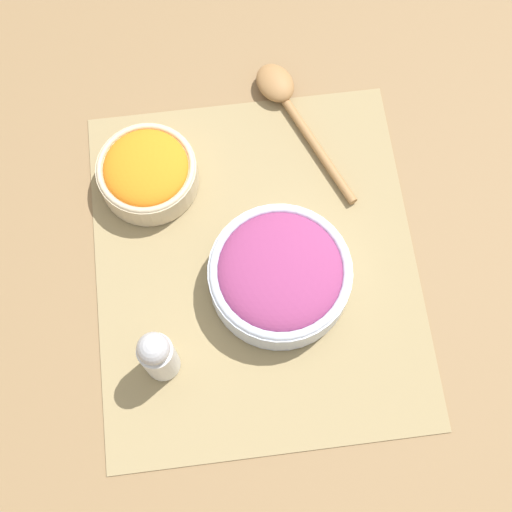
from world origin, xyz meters
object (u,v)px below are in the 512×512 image
(onion_bowl, at_px, (280,274))
(carrot_bowl, at_px, (147,172))
(pepper_shaker, at_px, (158,355))
(wooden_spoon, at_px, (285,99))

(onion_bowl, distance_m, carrot_bowl, 0.22)
(carrot_bowl, xyz_separation_m, pepper_shaker, (-0.25, 0.00, 0.03))
(carrot_bowl, bearing_deg, wooden_spoon, -63.60)
(onion_bowl, xyz_separation_m, pepper_shaker, (-0.09, 0.15, 0.02))
(carrot_bowl, distance_m, wooden_spoon, 0.22)
(wooden_spoon, height_order, pepper_shaker, pepper_shaker)
(carrot_bowl, bearing_deg, onion_bowl, -136.71)
(onion_bowl, bearing_deg, carrot_bowl, 43.29)
(onion_bowl, xyz_separation_m, wooden_spoon, (0.26, -0.04, -0.02))
(carrot_bowl, height_order, wooden_spoon, carrot_bowl)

